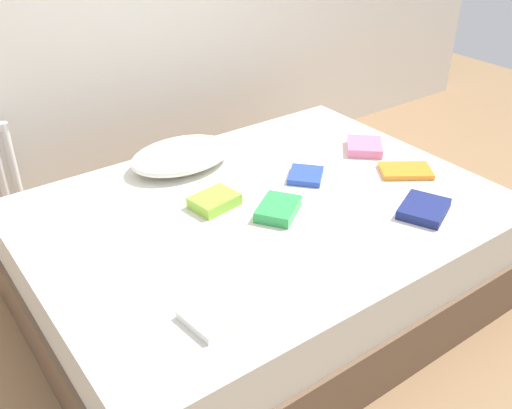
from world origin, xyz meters
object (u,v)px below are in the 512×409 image
Objects in this scene: textbook_blue at (306,175)px; textbook_navy at (424,209)px; textbook_lime at (214,201)px; bed at (263,253)px; textbook_pink at (364,147)px; textbook_white at (215,314)px; textbook_orange at (406,171)px; textbook_green at (278,209)px; pillow at (181,155)px.

textbook_navy is (0.20, -0.53, 0.01)m from textbook_blue.
textbook_lime is at bearing 133.49° from textbook_blue.
textbook_navy reaches higher than bed.
textbook_pink reaches higher than textbook_white.
textbook_orange reaches higher than bed.
textbook_pink is (0.73, 0.22, -0.00)m from textbook_green.
textbook_lime reaches higher than textbook_blue.
textbook_white reaches higher than textbook_orange.
textbook_navy is (0.60, -0.97, -0.04)m from pillow.
bed is 0.73m from textbook_navy.
bed is 0.62m from pillow.
bed is 0.80m from textbook_pink.
textbook_navy reaches higher than textbook_orange.
textbook_blue is at bearing -4.31° from textbook_green.
textbook_white is at bearing -131.13° from textbook_lime.
textbook_green is 0.68m from textbook_white.
textbook_green is 1.07× the size of textbook_lime.
textbook_lime reaches higher than textbook_navy.
textbook_orange is (0.72, -0.16, 0.27)m from bed.
textbook_green reaches higher than bed.
textbook_green is at bearing -150.51° from textbook_orange.
textbook_green is 0.76m from textbook_pink.
textbook_pink is 0.29m from textbook_orange.
bed is 11.60× the size of textbook_blue.
pillow is 2.96× the size of textbook_blue.
textbook_pink is (0.74, 0.13, 0.27)m from bed.
textbook_lime is 1.01× the size of textbook_white.
textbook_blue is 0.48m from textbook_lime.
textbook_green reaches higher than textbook_orange.
pillow is at bearing 107.17° from textbook_pink.
textbook_white is at bearing 170.89° from textbook_blue.
textbook_green is at bearing 168.03° from textbook_blue.
textbook_green is 0.71m from textbook_orange.
bed is 10.44× the size of textbook_lime.
textbook_orange is (0.82, -0.69, -0.04)m from pillow.
textbook_lime is (-0.08, -0.41, -0.03)m from pillow.
textbook_lime reaches higher than textbook_pink.
pillow is at bearing 65.22° from textbook_green.
bed is at bearing 142.59° from textbook_pink.
textbook_white is (-0.45, -1.00, -0.04)m from pillow.
pillow is 0.92m from textbook_pink.
bed is 3.92× the size of pillow.
textbook_lime is at bearing 96.47° from textbook_green.
textbook_orange is (0.89, -0.28, -0.01)m from textbook_lime.
textbook_orange is at bearing -39.90° from textbook_green.
textbook_blue is at bearing -175.20° from textbook_orange.
textbook_pink is 1.02× the size of textbook_white.
textbook_lime reaches higher than textbook_white.
textbook_blue is at bearing 26.52° from textbook_white.
textbook_lime reaches higher than textbook_green.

